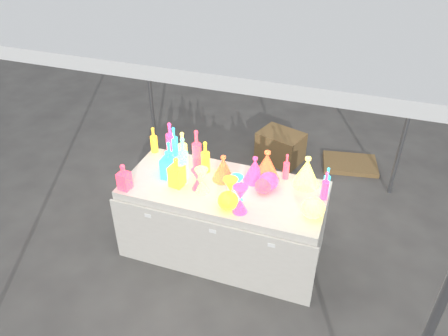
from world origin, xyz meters
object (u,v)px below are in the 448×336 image
(bottle_0, at_px, (154,140))
(cardboard_box_closed, at_px, (280,147))
(hourglass_0, at_px, (197,179))
(decanter_0, at_px, (177,172))
(display_table, at_px, (224,220))
(globe_0, at_px, (228,201))
(lampshade_0, at_px, (223,168))

(bottle_0, bearing_deg, cardboard_box_closed, 55.17)
(bottle_0, xyz_separation_m, hourglass_0, (0.64, -0.44, -0.04))
(decanter_0, bearing_deg, cardboard_box_closed, 82.98)
(display_table, height_order, globe_0, globe_0)
(decanter_0, relative_size, hourglass_0, 1.44)
(display_table, distance_m, globe_0, 0.53)
(cardboard_box_closed, bearing_deg, bottle_0, -106.71)
(globe_0, distance_m, lampshade_0, 0.43)
(decanter_0, bearing_deg, hourglass_0, 11.67)
(cardboard_box_closed, relative_size, hourglass_0, 2.70)
(hourglass_0, xyz_separation_m, globe_0, (0.34, -0.17, -0.03))
(display_table, xyz_separation_m, globe_0, (0.13, -0.26, 0.45))
(cardboard_box_closed, distance_m, bottle_0, 1.87)
(display_table, height_order, cardboard_box_closed, display_table)
(globe_0, bearing_deg, display_table, 116.57)
(hourglass_0, distance_m, globe_0, 0.38)
(globe_0, xyz_separation_m, lampshade_0, (-0.18, 0.38, 0.05))
(lampshade_0, bearing_deg, decanter_0, -130.52)
(bottle_0, bearing_deg, decanter_0, -44.64)
(hourglass_0, bearing_deg, cardboard_box_closed, 79.23)
(cardboard_box_closed, xyz_separation_m, hourglass_0, (-0.35, -1.86, 0.65))
(lampshade_0, bearing_deg, display_table, -52.04)
(decanter_0, bearing_deg, bottle_0, 144.51)
(display_table, height_order, hourglass_0, hourglass_0)
(cardboard_box_closed, relative_size, decanter_0, 1.87)
(display_table, relative_size, hourglass_0, 9.28)
(globe_0, bearing_deg, cardboard_box_closed, 89.74)
(bottle_0, bearing_deg, display_table, -21.83)
(decanter_0, bearing_deg, display_table, 23.55)
(display_table, xyz_separation_m, cardboard_box_closed, (0.14, 1.76, -0.18))
(hourglass_0, height_order, lampshade_0, lampshade_0)
(display_table, bearing_deg, bottle_0, 158.17)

